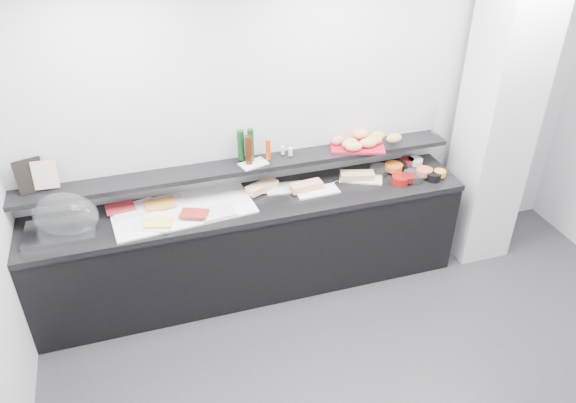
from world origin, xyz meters
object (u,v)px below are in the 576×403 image
object	(u,v)px
condiment_tray	(254,164)
carafe	(439,119)
framed_print	(30,176)
bread_tray	(357,145)
sandwich_plate_mid	(317,191)
cloche_base	(60,231)

from	to	relation	value
condiment_tray	carafe	size ratio (longest dim) A/B	0.74
framed_print	bread_tray	world-z (taller)	framed_print
carafe	sandwich_plate_mid	bearing A→B (deg)	-169.29
sandwich_plate_mid	framed_print	bearing A→B (deg)	171.00
framed_print	condiment_tray	world-z (taller)	framed_print
cloche_base	bread_tray	distance (m)	2.49
framed_print	bread_tray	xyz separation A→B (m)	(2.61, -0.04, -0.12)
framed_print	condiment_tray	size ratio (longest dim) A/B	1.17
cloche_base	sandwich_plate_mid	distance (m)	2.03
cloche_base	framed_print	xyz separation A→B (m)	(-0.14, 0.25, 0.36)
framed_print	condiment_tray	bearing A→B (deg)	-18.31
sandwich_plate_mid	cloche_base	bearing A→B (deg)	177.65
cloche_base	sandwich_plate_mid	world-z (taller)	cloche_base
bread_tray	carafe	bearing A→B (deg)	18.43
framed_print	carafe	bearing A→B (deg)	-15.89
cloche_base	carafe	distance (m)	3.27
cloche_base	bread_tray	bearing A→B (deg)	7.88
condiment_tray	bread_tray	distance (m)	0.93
sandwich_plate_mid	condiment_tray	xyz separation A→B (m)	(-0.49, 0.18, 0.25)
cloche_base	carafe	world-z (taller)	carafe
cloche_base	condiment_tray	bearing A→B (deg)	8.97
cloche_base	condiment_tray	world-z (taller)	condiment_tray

